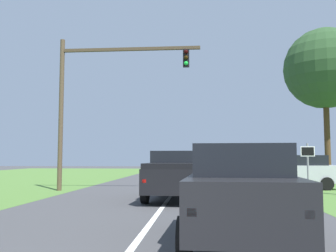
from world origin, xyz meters
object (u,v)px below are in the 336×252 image
(keep_moving_sign, at_px, (308,163))
(oak_tree_right, at_px, (325,69))
(pickup_truck_lead, at_px, (176,175))
(traffic_light, at_px, (96,90))
(red_suv_near, at_px, (240,191))
(crossing_suv_far, at_px, (295,171))

(keep_moving_sign, relative_size, oak_tree_right, 0.23)
(pickup_truck_lead, distance_m, oak_tree_right, 14.19)
(traffic_light, height_order, keep_moving_sign, traffic_light)
(red_suv_near, bearing_deg, keep_moving_sign, 66.73)
(red_suv_near, distance_m, crossing_suv_far, 14.17)
(crossing_suv_far, bearing_deg, pickup_truck_lead, -137.05)
(traffic_light, xyz_separation_m, oak_tree_right, (13.38, 5.38, 2.14))
(pickup_truck_lead, bearing_deg, crossing_suv_far, 42.95)
(keep_moving_sign, bearing_deg, pickup_truck_lead, -167.32)
(pickup_truck_lead, xyz_separation_m, crossing_suv_far, (6.23, 5.80, -0.04))
(keep_moving_sign, bearing_deg, oak_tree_right, 66.30)
(red_suv_near, bearing_deg, traffic_light, 118.86)
(oak_tree_right, bearing_deg, crossing_suv_far, -131.81)
(red_suv_near, distance_m, pickup_truck_lead, 7.88)
(pickup_truck_lead, xyz_separation_m, traffic_light, (-4.36, 3.54, 4.23))
(red_suv_near, height_order, oak_tree_right, oak_tree_right)
(red_suv_near, xyz_separation_m, traffic_light, (-6.18, 11.21, 4.20))
(pickup_truck_lead, relative_size, traffic_light, 0.71)
(pickup_truck_lead, height_order, oak_tree_right, oak_tree_right)
(oak_tree_right, bearing_deg, pickup_truck_lead, -135.32)
(pickup_truck_lead, xyz_separation_m, keep_moving_sign, (5.66, 1.27, 0.49))
(traffic_light, xyz_separation_m, crossing_suv_far, (10.59, 2.26, -4.27))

